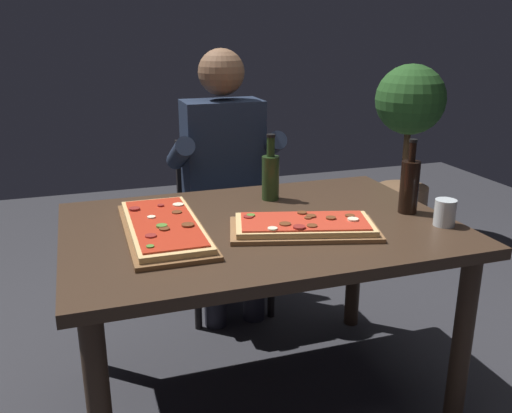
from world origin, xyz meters
TOP-DOWN VIEW (x-y plane):
  - ground_plane at (0.00, 0.00)m, footprint 6.40×6.40m
  - dining_table at (0.00, 0.00)m, footprint 1.40×0.96m
  - pizza_rectangular_front at (0.12, -0.13)m, footprint 0.56×0.38m
  - pizza_rectangular_left at (-0.35, 0.02)m, footprint 0.27×0.62m
  - wine_bottle_dark at (0.58, -0.06)m, footprint 0.07×0.07m
  - oil_bottle_amber at (0.14, 0.27)m, footprint 0.07×0.07m
  - tumbler_near_camera at (0.62, -0.23)m, footprint 0.08×0.08m
  - diner_chair at (0.07, 0.86)m, footprint 0.44×0.44m
  - seated_diner at (0.07, 0.74)m, footprint 0.53×0.41m
  - potted_plant_corner at (1.58, 1.48)m, footprint 0.48×0.48m

SIDE VIEW (x-z plane):
  - ground_plane at x=0.00m, z-range 0.00..0.00m
  - diner_chair at x=0.07m, z-range 0.05..0.92m
  - dining_table at x=0.00m, z-range 0.27..1.01m
  - potted_plant_corner at x=1.58m, z-range 0.13..1.32m
  - seated_diner at x=0.07m, z-range 0.08..1.41m
  - pizza_rectangular_left at x=-0.35m, z-range 0.73..0.78m
  - pizza_rectangular_front at x=0.12m, z-range 0.74..0.78m
  - tumbler_near_camera at x=0.62m, z-range 0.73..0.83m
  - oil_bottle_amber at x=0.14m, z-range 0.71..0.98m
  - wine_bottle_dark at x=0.58m, z-range 0.71..0.99m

